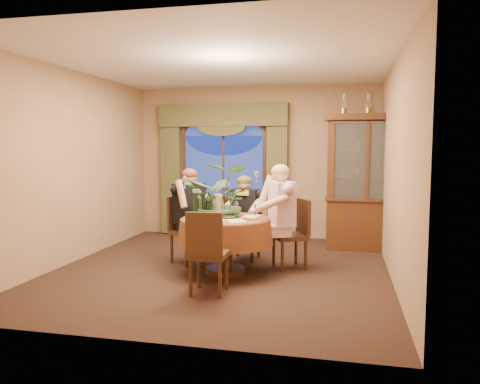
% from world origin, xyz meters
% --- Properties ---
extents(floor, '(5.00, 5.00, 0.00)m').
position_xyz_m(floor, '(0.00, 0.00, 0.00)').
color(floor, black).
rests_on(floor, ground).
extents(wall_back, '(4.50, 0.00, 4.50)m').
position_xyz_m(wall_back, '(0.00, 2.50, 1.40)').
color(wall_back, '#946E4E').
rests_on(wall_back, ground).
extents(wall_right, '(0.00, 5.00, 5.00)m').
position_xyz_m(wall_right, '(2.25, 0.00, 1.40)').
color(wall_right, '#946E4E').
rests_on(wall_right, ground).
extents(ceiling, '(5.00, 5.00, 0.00)m').
position_xyz_m(ceiling, '(0.00, 0.00, 2.80)').
color(ceiling, white).
rests_on(ceiling, wall_back).
extents(window, '(1.62, 0.10, 1.32)m').
position_xyz_m(window, '(-0.60, 2.43, 1.30)').
color(window, navy).
rests_on(window, wall_back).
extents(arched_transom, '(1.60, 0.06, 0.44)m').
position_xyz_m(arched_transom, '(-0.60, 2.43, 2.08)').
color(arched_transom, navy).
rests_on(arched_transom, wall_back).
extents(drapery_left, '(0.38, 0.14, 2.32)m').
position_xyz_m(drapery_left, '(-1.63, 2.38, 1.18)').
color(drapery_left, '#41401F').
rests_on(drapery_left, floor).
extents(drapery_right, '(0.38, 0.14, 2.32)m').
position_xyz_m(drapery_right, '(0.43, 2.38, 1.18)').
color(drapery_right, '#41401F').
rests_on(drapery_right, floor).
extents(swag_valance, '(2.45, 0.16, 0.42)m').
position_xyz_m(swag_valance, '(-0.60, 2.35, 2.28)').
color(swag_valance, '#41401F').
rests_on(swag_valance, wall_back).
extents(dining_table, '(1.42, 1.42, 0.75)m').
position_xyz_m(dining_table, '(0.10, -0.18, 0.38)').
color(dining_table, maroon).
rests_on(dining_table, floor).
extents(china_cabinet, '(1.37, 0.54, 2.22)m').
position_xyz_m(china_cabinet, '(1.99, 1.75, 1.11)').
color(china_cabinet, '#381B0D').
rests_on(china_cabinet, floor).
extents(oil_lamp_left, '(0.11, 0.11, 0.34)m').
position_xyz_m(oil_lamp_left, '(1.60, 1.75, 2.39)').
color(oil_lamp_left, '#A5722D').
rests_on(oil_lamp_left, china_cabinet).
extents(oil_lamp_center, '(0.11, 0.11, 0.34)m').
position_xyz_m(oil_lamp_center, '(1.99, 1.75, 2.39)').
color(oil_lamp_center, '#A5722D').
rests_on(oil_lamp_center, china_cabinet).
extents(oil_lamp_right, '(0.11, 0.11, 0.34)m').
position_xyz_m(oil_lamp_right, '(2.37, 1.75, 2.39)').
color(oil_lamp_right, '#A5722D').
rests_on(oil_lamp_right, china_cabinet).
extents(chair_right, '(0.57, 0.57, 0.96)m').
position_xyz_m(chair_right, '(0.91, 0.26, 0.48)').
color(chair_right, black).
rests_on(chair_right, floor).
extents(chair_back_right, '(0.46, 0.46, 0.96)m').
position_xyz_m(chair_back_right, '(0.19, 0.63, 0.48)').
color(chair_back_right, black).
rests_on(chair_back_right, floor).
extents(chair_back, '(0.58, 0.58, 0.96)m').
position_xyz_m(chair_back, '(-0.57, 0.24, 0.48)').
color(chair_back, black).
rests_on(chair_back, floor).
extents(chair_front_left, '(0.43, 0.43, 0.96)m').
position_xyz_m(chair_front_left, '(0.12, -1.04, 0.48)').
color(chair_front_left, black).
rests_on(chair_front_left, floor).
extents(person_pink, '(0.66, 0.68, 1.46)m').
position_xyz_m(person_pink, '(0.81, 0.16, 0.73)').
color(person_pink, beige).
rests_on(person_pink, floor).
extents(person_back, '(0.66, 0.67, 1.39)m').
position_xyz_m(person_back, '(-0.56, 0.28, 0.69)').
color(person_back, black).
rests_on(person_back, floor).
extents(person_scarf, '(0.50, 0.47, 1.27)m').
position_xyz_m(person_scarf, '(0.20, 0.60, 0.64)').
color(person_scarf, black).
rests_on(person_scarf, floor).
extents(stoneware_vase, '(0.16, 0.16, 0.30)m').
position_xyz_m(stoneware_vase, '(-0.03, -0.05, 0.90)').
color(stoneware_vase, tan).
rests_on(stoneware_vase, dining_table).
extents(centerpiece_plant, '(0.95, 1.06, 0.83)m').
position_xyz_m(centerpiece_plant, '(0.02, -0.03, 1.36)').
color(centerpiece_plant, '#3D5D39').
rests_on(centerpiece_plant, dining_table).
extents(olive_bowl, '(0.16, 0.16, 0.05)m').
position_xyz_m(olive_bowl, '(0.17, -0.25, 0.78)').
color(olive_bowl, '#47512B').
rests_on(olive_bowl, dining_table).
extents(cheese_platter, '(0.37, 0.37, 0.02)m').
position_xyz_m(cheese_platter, '(-0.09, -0.55, 0.76)').
color(cheese_platter, black).
rests_on(cheese_platter, dining_table).
extents(wine_bottle_0, '(0.07, 0.07, 0.33)m').
position_xyz_m(wine_bottle_0, '(-0.12, -0.15, 0.92)').
color(wine_bottle_0, tan).
rests_on(wine_bottle_0, dining_table).
extents(wine_bottle_1, '(0.07, 0.07, 0.33)m').
position_xyz_m(wine_bottle_1, '(-0.31, -0.06, 0.92)').
color(wine_bottle_1, tan).
rests_on(wine_bottle_1, dining_table).
extents(wine_bottle_2, '(0.07, 0.07, 0.33)m').
position_xyz_m(wine_bottle_2, '(-0.29, -0.23, 0.92)').
color(wine_bottle_2, black).
rests_on(wine_bottle_2, dining_table).
extents(wine_bottle_3, '(0.07, 0.07, 0.33)m').
position_xyz_m(wine_bottle_3, '(-0.18, -0.02, 0.92)').
color(wine_bottle_3, black).
rests_on(wine_bottle_3, dining_table).
extents(wine_bottle_4, '(0.07, 0.07, 0.33)m').
position_xyz_m(wine_bottle_4, '(-0.08, -0.26, 0.92)').
color(wine_bottle_4, black).
rests_on(wine_bottle_4, dining_table).
extents(wine_bottle_5, '(0.07, 0.07, 0.33)m').
position_xyz_m(wine_bottle_5, '(-0.20, -0.18, 0.92)').
color(wine_bottle_5, black).
rests_on(wine_bottle_5, dining_table).
extents(tasting_paper_0, '(0.32, 0.36, 0.00)m').
position_xyz_m(tasting_paper_0, '(0.29, -0.40, 0.75)').
color(tasting_paper_0, white).
rests_on(tasting_paper_0, dining_table).
extents(tasting_paper_1, '(0.23, 0.32, 0.00)m').
position_xyz_m(tasting_paper_1, '(0.40, -0.02, 0.75)').
color(tasting_paper_1, white).
rests_on(tasting_paper_1, dining_table).
extents(tasting_paper_2, '(0.21, 0.30, 0.00)m').
position_xyz_m(tasting_paper_2, '(0.04, -0.46, 0.75)').
color(tasting_paper_2, white).
rests_on(tasting_paper_2, dining_table).
extents(wine_glass_person_pink, '(0.07, 0.07, 0.18)m').
position_xyz_m(wine_glass_person_pink, '(0.48, -0.00, 0.84)').
color(wine_glass_person_pink, silver).
rests_on(wine_glass_person_pink, dining_table).
extents(wine_glass_person_back, '(0.07, 0.07, 0.18)m').
position_xyz_m(wine_glass_person_back, '(-0.24, 0.06, 0.84)').
color(wine_glass_person_back, silver).
rests_on(wine_glass_person_back, dining_table).
extents(wine_glass_person_scarf, '(0.07, 0.07, 0.18)m').
position_xyz_m(wine_glass_person_scarf, '(0.15, 0.23, 0.84)').
color(wine_glass_person_scarf, silver).
rests_on(wine_glass_person_scarf, dining_table).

